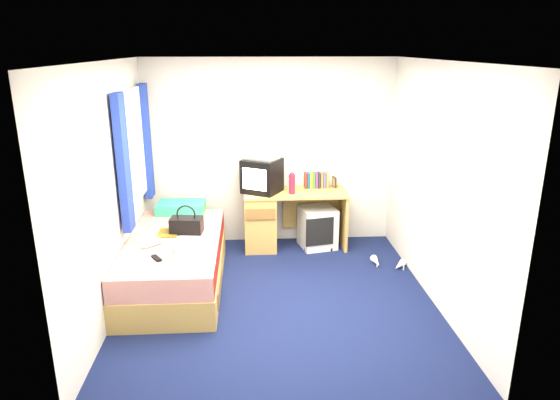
{
  "coord_description": "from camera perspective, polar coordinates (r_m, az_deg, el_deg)",
  "views": [
    {
      "loc": [
        -0.26,
        -4.65,
        2.53
      ],
      "look_at": [
        0.07,
        0.7,
        0.87
      ],
      "focal_mm": 32.0,
      "sensor_mm": 36.0,
      "label": 1
    }
  ],
  "objects": [
    {
      "name": "colour_swatch_fan",
      "position": [
        5.03,
        -11.39,
        -6.36
      ],
      "size": [
        0.23,
        0.09,
        0.01
      ],
      "primitive_type": "cube",
      "rotation": [
        0.0,
        0.0,
        -0.12
      ],
      "color": "orange",
      "rests_on": "bed"
    },
    {
      "name": "pink_water_bottle",
      "position": [
        6.24,
        1.39,
        1.82
      ],
      "size": [
        0.1,
        0.1,
        0.24
      ],
      "primitive_type": "cylinder",
      "rotation": [
        0.0,
        0.0,
        0.3
      ],
      "color": "red",
      "rests_on": "desk"
    },
    {
      "name": "book_row",
      "position": [
        6.53,
        4.16,
        2.28
      ],
      "size": [
        0.31,
        0.13,
        0.2
      ],
      "color": "maroon",
      "rests_on": "desk"
    },
    {
      "name": "storage_cube",
      "position": [
        6.52,
        4.3,
        -3.12
      ],
      "size": [
        0.51,
        0.51,
        0.53
      ],
      "primitive_type": "cube",
      "rotation": [
        0.0,
        0.0,
        0.22
      ],
      "color": "silver",
      "rests_on": "ground"
    },
    {
      "name": "window_assembly",
      "position": [
        5.81,
        -16.32,
        5.49
      ],
      "size": [
        0.11,
        1.42,
        1.4
      ],
      "color": "silver",
      "rests_on": "room_shell"
    },
    {
      "name": "bed",
      "position": [
        5.61,
        -11.89,
        -6.96
      ],
      "size": [
        1.01,
        2.0,
        0.54
      ],
      "color": "tan",
      "rests_on": "ground"
    },
    {
      "name": "water_bottle",
      "position": [
        5.35,
        -14.49,
        -4.8
      ],
      "size": [
        0.2,
        0.19,
        0.07
      ],
      "primitive_type": "cylinder",
      "rotation": [
        0.0,
        1.57,
        0.73
      ],
      "color": "silver",
      "rests_on": "bed"
    },
    {
      "name": "ground",
      "position": [
        5.3,
        -0.28,
        -11.27
      ],
      "size": [
        3.4,
        3.4,
        0.0
      ],
      "primitive_type": "plane",
      "color": "#0C1438",
      "rests_on": "ground"
    },
    {
      "name": "room_shell",
      "position": [
        4.78,
        -0.3,
        4.19
      ],
      "size": [
        3.4,
        3.4,
        3.4
      ],
      "color": "white",
      "rests_on": "ground"
    },
    {
      "name": "magazine",
      "position": [
        5.67,
        -12.66,
        -3.68
      ],
      "size": [
        0.22,
        0.29,
        0.01
      ],
      "primitive_type": "cube",
      "rotation": [
        0.0,
        0.0,
        0.03
      ],
      "color": "gold",
      "rests_on": "bed"
    },
    {
      "name": "pillow",
      "position": [
        6.33,
        -11.23,
        -0.83
      ],
      "size": [
        0.6,
        0.39,
        0.13
      ],
      "primitive_type": "cube",
      "rotation": [
        0.0,
        0.0,
        -0.04
      ],
      "color": "#1A77AE",
      "rests_on": "bed"
    },
    {
      "name": "aerosol_can",
      "position": [
        6.36,
        1.13,
        1.83
      ],
      "size": [
        0.05,
        0.05,
        0.18
      ],
      "primitive_type": "cylinder",
      "rotation": [
        0.0,
        0.0,
        -0.05
      ],
      "color": "silver",
      "rests_on": "desk"
    },
    {
      "name": "crt_tv",
      "position": [
        6.29,
        -2.09,
        2.79
      ],
      "size": [
        0.57,
        0.55,
        0.43
      ],
      "rotation": [
        0.0,
        0.0,
        -0.51
      ],
      "color": "black",
      "rests_on": "desk"
    },
    {
      "name": "remote_control",
      "position": [
        5.04,
        -13.93,
        -6.47
      ],
      "size": [
        0.13,
        0.16,
        0.02
      ],
      "primitive_type": "cube",
      "rotation": [
        0.0,
        0.0,
        0.57
      ],
      "color": "black",
      "rests_on": "bed"
    },
    {
      "name": "handbag",
      "position": [
        5.62,
        -10.63,
        -2.78
      ],
      "size": [
        0.37,
        0.23,
        0.32
      ],
      "rotation": [
        0.0,
        0.0,
        -0.11
      ],
      "color": "black",
      "rests_on": "bed"
    },
    {
      "name": "vcr",
      "position": [
        6.24,
        -2.09,
        5.01
      ],
      "size": [
        0.47,
        0.43,
        0.07
      ],
      "primitive_type": "cube",
      "rotation": [
        0.0,
        0.0,
        -0.57
      ],
      "color": "silver",
      "rests_on": "crt_tv"
    },
    {
      "name": "desk",
      "position": [
        6.46,
        -0.72,
        -1.97
      ],
      "size": [
        1.3,
        0.55,
        0.75
      ],
      "color": "tan",
      "rests_on": "ground"
    },
    {
      "name": "towel",
      "position": [
        5.17,
        -10.01,
        -5.09
      ],
      "size": [
        0.32,
        0.28,
        0.1
      ],
      "primitive_type": "cube",
      "rotation": [
        0.0,
        0.0,
        -0.11
      ],
      "color": "white",
      "rests_on": "bed"
    },
    {
      "name": "picture_frame",
      "position": [
        6.58,
        6.22,
        2.06
      ],
      "size": [
        0.04,
        0.12,
        0.14
      ],
      "primitive_type": "cube",
      "rotation": [
        0.0,
        0.0,
        0.17
      ],
      "color": "#321E10",
      "rests_on": "desk"
    },
    {
      "name": "white_heels",
      "position": [
        6.14,
        12.21,
        -7.12
      ],
      "size": [
        0.41,
        0.34,
        0.09
      ],
      "color": "white",
      "rests_on": "ground"
    }
  ]
}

